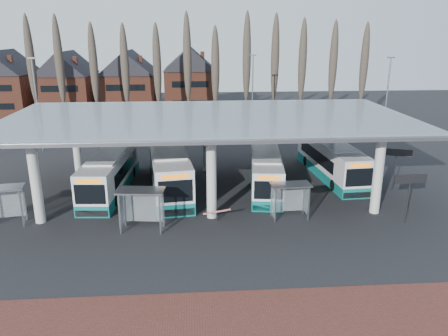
{
  "coord_description": "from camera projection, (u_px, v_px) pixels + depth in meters",
  "views": [
    {
      "loc": [
        -1.2,
        -26.41,
        12.77
      ],
      "look_at": [
        1.2,
        7.0,
        2.26
      ],
      "focal_mm": 35.0,
      "sensor_mm": 36.0,
      "label": 1
    }
  ],
  "objects": [
    {
      "name": "info_sign_1",
      "position": [
        396.0,
        156.0,
        35.92
      ],
      "size": [
        2.29,
        0.97,
        3.57
      ],
      "rotation": [
        0.0,
        0.0,
        -0.36
      ],
      "color": "black",
      "rests_on": "ground"
    },
    {
      "name": "lamp_post_b",
      "position": [
        252.0,
        96.0,
        52.59
      ],
      "size": [
        0.8,
        0.16,
        10.17
      ],
      "color": "slate",
      "rests_on": "ground"
    },
    {
      "name": "townhouse_row",
      "position": [
        99.0,
        77.0,
        68.05
      ],
      "size": [
        36.8,
        10.3,
        12.25
      ],
      "color": "brown",
      "rests_on": "ground"
    },
    {
      "name": "barrier",
      "position": [
        217.0,
        212.0,
        30.24
      ],
      "size": [
        1.95,
        0.88,
        1.01
      ],
      "rotation": [
        0.0,
        0.0,
        0.34
      ],
      "color": "black",
      "rests_on": "ground"
    },
    {
      "name": "bus_0",
      "position": [
        111.0,
        172.0,
        36.42
      ],
      "size": [
        3.32,
        11.89,
        3.26
      ],
      "rotation": [
        0.0,
        0.0,
        -0.07
      ],
      "color": "white",
      "rests_on": "ground"
    },
    {
      "name": "poplar_row",
      "position": [
        201.0,
        63.0,
        57.81
      ],
      "size": [
        45.1,
        1.1,
        14.5
      ],
      "color": "#473D33",
      "rests_on": "ground"
    },
    {
      "name": "ground",
      "position": [
        214.0,
        232.0,
        29.04
      ],
      "size": [
        140.0,
        140.0,
        0.0
      ],
      "primitive_type": "plane",
      "color": "black",
      "rests_on": "ground"
    },
    {
      "name": "info_sign_0",
      "position": [
        410.0,
        183.0,
        29.61
      ],
      "size": [
        2.36,
        0.34,
        3.51
      ],
      "rotation": [
        0.0,
        0.0,
        0.09
      ],
      "color": "black",
      "rests_on": "ground"
    },
    {
      "name": "lamp_post_a",
      "position": [
        37.0,
        103.0,
        47.14
      ],
      "size": [
        0.8,
        0.16,
        10.17
      ],
      "color": "slate",
      "rests_on": "ground"
    },
    {
      "name": "bus_3",
      "position": [
        331.0,
        160.0,
        39.92
      ],
      "size": [
        3.36,
        12.0,
        3.29
      ],
      "rotation": [
        0.0,
        0.0,
        0.07
      ],
      "color": "white",
      "rests_on": "ground"
    },
    {
      "name": "shelter_1",
      "position": [
        142.0,
        200.0,
        28.9
      ],
      "size": [
        3.24,
        1.87,
        2.87
      ],
      "rotation": [
        0.0,
        0.0,
        -0.11
      ],
      "color": "gray",
      "rests_on": "ground"
    },
    {
      "name": "bus_1",
      "position": [
        168.0,
        168.0,
        36.96
      ],
      "size": [
        4.43,
        13.31,
        3.63
      ],
      "rotation": [
        0.0,
        0.0,
        0.13
      ],
      "color": "white",
      "rests_on": "ground"
    },
    {
      "name": "lamp_post_c",
      "position": [
        386.0,
        102.0,
        47.84
      ],
      "size": [
        0.8,
        0.16,
        10.17
      ],
      "color": "slate",
      "rests_on": "ground"
    },
    {
      "name": "shelter_2",
      "position": [
        290.0,
        193.0,
        30.79
      ],
      "size": [
        2.88,
        1.59,
        2.59
      ],
      "rotation": [
        0.0,
        0.0,
        0.07
      ],
      "color": "gray",
      "rests_on": "ground"
    },
    {
      "name": "station_canopy",
      "position": [
        208.0,
        124.0,
        34.95
      ],
      "size": [
        32.0,
        16.0,
        6.34
      ],
      "color": "beige",
      "rests_on": "ground"
    },
    {
      "name": "bus_2",
      "position": [
        265.0,
        170.0,
        37.2
      ],
      "size": [
        3.78,
        11.45,
        3.12
      ],
      "rotation": [
        0.0,
        0.0,
        -0.12
      ],
      "color": "white",
      "rests_on": "ground"
    },
    {
      "name": "shelter_0",
      "position": [
        2.0,
        197.0,
        29.66
      ],
      "size": [
        3.15,
        1.92,
        2.74
      ],
      "rotation": [
        0.0,
        0.0,
        0.16
      ],
      "color": "gray",
      "rests_on": "ground"
    }
  ]
}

